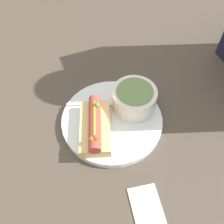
# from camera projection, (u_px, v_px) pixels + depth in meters

# --- Properties ---
(ground_plane) EXTENTS (4.00, 4.00, 0.00)m
(ground_plane) POSITION_uv_depth(u_px,v_px,m) (112.00, 122.00, 0.68)
(ground_plane) COLOR #4C4238
(dinner_plate) EXTENTS (0.26, 0.26, 0.02)m
(dinner_plate) POSITION_uv_depth(u_px,v_px,m) (112.00, 120.00, 0.67)
(dinner_plate) COLOR white
(dinner_plate) RESTS_ON ground_plane
(hot_dog) EXTENTS (0.16, 0.12, 0.06)m
(hot_dog) POSITION_uv_depth(u_px,v_px,m) (95.00, 126.00, 0.63)
(hot_dog) COLOR #E5C17F
(hot_dog) RESTS_ON dinner_plate
(soup_bowl) EXTENTS (0.11, 0.11, 0.06)m
(soup_bowl) POSITION_uv_depth(u_px,v_px,m) (134.00, 98.00, 0.67)
(soup_bowl) COLOR silver
(soup_bowl) RESTS_ON dinner_plate
(spoon) EXTENTS (0.08, 0.16, 0.01)m
(spoon) POSITION_uv_depth(u_px,v_px,m) (114.00, 105.00, 0.69)
(spoon) COLOR #B7B7BC
(spoon) RESTS_ON dinner_plate
(napkin) EXTENTS (0.12, 0.08, 0.01)m
(napkin) POSITION_uv_depth(u_px,v_px,m) (148.00, 212.00, 0.55)
(napkin) COLOR white
(napkin) RESTS_ON ground_plane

